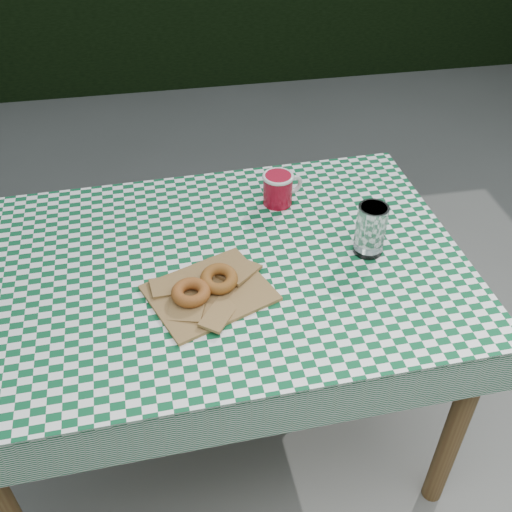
{
  "coord_description": "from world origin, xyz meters",
  "views": [
    {
      "loc": [
        -0.23,
        -1.1,
        1.8
      ],
      "look_at": [
        -0.02,
        0.08,
        0.79
      ],
      "focal_mm": 41.86,
      "sensor_mm": 36.0,
      "label": 1
    }
  ],
  "objects_px": {
    "paper_bag": "(210,292)",
    "coffee_mug": "(278,189)",
    "table": "(222,357)",
    "drinking_glass": "(371,230)"
  },
  "relations": [
    {
      "from": "table",
      "to": "coffee_mug",
      "type": "distance_m",
      "value": 0.54
    },
    {
      "from": "paper_bag",
      "to": "drinking_glass",
      "type": "relative_size",
      "value": 1.97
    },
    {
      "from": "table",
      "to": "paper_bag",
      "type": "distance_m",
      "value": 0.41
    },
    {
      "from": "table",
      "to": "drinking_glass",
      "type": "bearing_deg",
      "value": -4.66
    },
    {
      "from": "paper_bag",
      "to": "drinking_glass",
      "type": "bearing_deg",
      "value": 11.96
    },
    {
      "from": "paper_bag",
      "to": "coffee_mug",
      "type": "bearing_deg",
      "value": 55.4
    },
    {
      "from": "paper_bag",
      "to": "drinking_glass",
      "type": "distance_m",
      "value": 0.46
    },
    {
      "from": "table",
      "to": "paper_bag",
      "type": "height_order",
      "value": "paper_bag"
    },
    {
      "from": "coffee_mug",
      "to": "drinking_glass",
      "type": "relative_size",
      "value": 1.19
    },
    {
      "from": "paper_bag",
      "to": "coffee_mug",
      "type": "relative_size",
      "value": 1.65
    }
  ]
}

